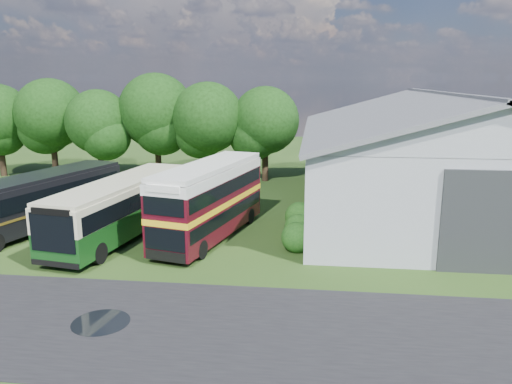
# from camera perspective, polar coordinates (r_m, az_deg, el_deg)

# --- Properties ---
(ground) EXTENTS (120.00, 120.00, 0.00)m
(ground) POSITION_cam_1_polar(r_m,az_deg,el_deg) (22.52, -10.62, -11.17)
(ground) COLOR #1F3811
(ground) RESTS_ON ground
(asphalt_road) EXTENTS (60.00, 8.00, 0.02)m
(asphalt_road) POSITION_cam_1_polar(r_m,az_deg,el_deg) (19.21, -4.48, -15.42)
(asphalt_road) COLOR black
(asphalt_road) RESTS_ON ground
(puddle) EXTENTS (2.20, 2.20, 0.01)m
(puddle) POSITION_cam_1_polar(r_m,az_deg,el_deg) (20.50, -17.31, -14.09)
(puddle) COLOR black
(puddle) RESTS_ON ground
(storage_shed) EXTENTS (18.80, 24.80, 8.15)m
(storage_shed) POSITION_cam_1_polar(r_m,az_deg,el_deg) (36.90, 20.22, 4.41)
(storage_shed) COLOR gray
(storage_shed) RESTS_ON ground
(tree_left_a) EXTENTS (6.46, 6.46, 9.12)m
(tree_left_a) POSITION_cam_1_polar(r_m,az_deg,el_deg) (50.49, -22.41, 8.27)
(tree_left_a) COLOR black
(tree_left_a) RESTS_ON ground
(tree_left_b) EXTENTS (5.78, 5.78, 8.16)m
(tree_left_b) POSITION_cam_1_polar(r_m,az_deg,el_deg) (47.41, -17.59, 7.64)
(tree_left_b) COLOR black
(tree_left_b) RESTS_ON ground
(tree_mid) EXTENTS (6.80, 6.80, 9.60)m
(tree_mid) POSITION_cam_1_polar(r_m,az_deg,el_deg) (46.75, -11.34, 9.07)
(tree_mid) COLOR black
(tree_mid) RESTS_ON ground
(tree_right_a) EXTENTS (6.26, 6.26, 8.83)m
(tree_right_a) POSITION_cam_1_polar(r_m,az_deg,el_deg) (44.51, -5.52, 8.43)
(tree_right_a) COLOR black
(tree_right_a) RESTS_ON ground
(tree_right_b) EXTENTS (5.98, 5.98, 8.45)m
(tree_right_b) POSITION_cam_1_polar(r_m,az_deg,el_deg) (44.54, 1.07, 8.17)
(tree_right_b) COLOR black
(tree_right_b) RESTS_ON ground
(shrub_front) EXTENTS (1.70, 1.70, 1.70)m
(shrub_front) POSITION_cam_1_polar(r_m,az_deg,el_deg) (27.15, 4.68, -6.73)
(shrub_front) COLOR #194714
(shrub_front) RESTS_ON ground
(shrub_mid) EXTENTS (1.60, 1.60, 1.60)m
(shrub_mid) POSITION_cam_1_polar(r_m,az_deg,el_deg) (29.04, 4.83, -5.41)
(shrub_mid) COLOR #194714
(shrub_mid) RESTS_ON ground
(shrub_back) EXTENTS (1.80, 1.80, 1.80)m
(shrub_back) POSITION_cam_1_polar(r_m,az_deg,el_deg) (30.95, 4.97, -4.26)
(shrub_back) COLOR #194714
(shrub_back) RESTS_ON ground
(bus_green_single) EXTENTS (4.75, 12.43, 3.35)m
(bus_green_single) POSITION_cam_1_polar(r_m,az_deg,el_deg) (30.05, -15.14, -1.66)
(bus_green_single) COLOR black
(bus_green_single) RESTS_ON ground
(bus_maroon_double) EXTENTS (4.91, 10.48, 4.37)m
(bus_maroon_double) POSITION_cam_1_polar(r_m,az_deg,el_deg) (28.86, -5.32, -1.04)
(bus_maroon_double) COLOR black
(bus_maroon_double) RESTS_ON ground
(bus_dark_single) EXTENTS (6.22, 12.48, 3.36)m
(bus_dark_single) POSITION_cam_1_polar(r_m,az_deg,el_deg) (33.25, -23.60, -0.91)
(bus_dark_single) COLOR black
(bus_dark_single) RESTS_ON ground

